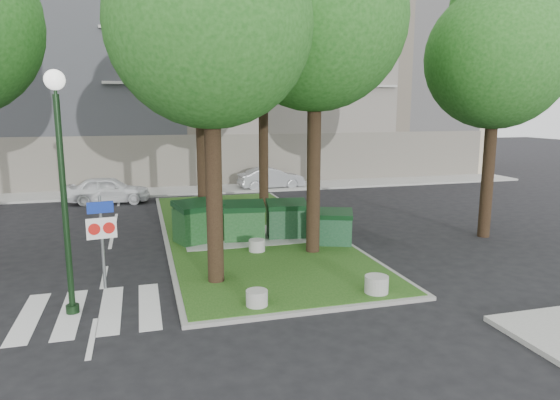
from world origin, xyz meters
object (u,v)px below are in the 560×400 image
object	(u,v)px
dumpster_c	(287,219)
traffic_sign_pole	(102,230)
tree_median_near_left	(213,4)
tree_median_near_right	(318,0)
tree_street_right	(499,45)
street_lamp	(61,165)
bollard_mid	(257,245)
litter_bin	(309,214)
dumpster_a	(198,222)
dumpster_b	(244,221)
car_white	(108,190)
car_silver	(271,178)
bollard_right	(376,284)
tree_median_far	(264,27)
dumpster_d	(333,227)
bollard_left	(257,298)
tree_median_mid	(201,48)

from	to	relation	value
dumpster_c	traffic_sign_pole	world-z (taller)	traffic_sign_pole
tree_median_near_left	tree_median_near_right	size ratio (longest dim) A/B	0.92
tree_street_right	street_lamp	distance (m)	14.98
bollard_mid	litter_bin	bearing A→B (deg)	49.02
tree_street_right	bollard_mid	distance (m)	11.09
dumpster_a	dumpster_b	bearing A→B (deg)	-25.53
dumpster_b	car_white	size ratio (longest dim) A/B	0.40
car_silver	bollard_right	bearing A→B (deg)	171.23
tree_street_right	traffic_sign_pole	bearing A→B (deg)	-171.33
tree_median_far	litter_bin	xyz separation A→B (m)	(0.91, -3.64, -7.84)
bollard_mid	dumpster_c	bearing A→B (deg)	46.86
bollard_mid	traffic_sign_pole	xyz separation A→B (m)	(-4.64, -2.00, 1.31)
tree_median_near_right	dumpster_c	distance (m)	7.51
tree_median_near_left	car_white	size ratio (longest dim) A/B	2.61
dumpster_a	bollard_right	xyz separation A→B (m)	(3.78, -6.28, -0.49)
dumpster_d	tree_median_near_left	bearing A→B (deg)	-127.78
traffic_sign_pole	litter_bin	bearing A→B (deg)	26.69
litter_bin	car_white	bearing A→B (deg)	137.41
litter_bin	tree_median_near_right	bearing A→B (deg)	-106.05
street_lamp	litter_bin	bearing A→B (deg)	39.97
dumpster_a	car_silver	size ratio (longest dim) A/B	0.48
tree_median_near_left	dumpster_c	world-z (taller)	tree_median_near_left
bollard_right	traffic_sign_pole	xyz separation A→B (m)	(-6.72, 2.50, 1.29)
dumpster_c	car_silver	size ratio (longest dim) A/B	0.40
tree_median_near_right	car_silver	distance (m)	15.58
dumpster_a	bollard_left	world-z (taller)	dumpster_a
tree_street_right	dumpster_d	bearing A→B (deg)	178.63
dumpster_c	tree_median_near_right	bearing A→B (deg)	-72.05
dumpster_c	bollard_right	xyz separation A→B (m)	(0.58, -6.10, -0.43)
bollard_right	tree_median_near_right	bearing A→B (deg)	93.16
bollard_mid	dumpster_a	bearing A→B (deg)	133.71
tree_median_near_right	street_lamp	size ratio (longest dim) A/B	2.05
tree_median_near_right	tree_median_far	xyz separation A→B (m)	(0.20, 7.50, 0.33)
tree_median_near_left	tree_median_mid	world-z (taller)	tree_median_near_left
dumpster_c	car_white	size ratio (longest dim) A/B	0.39
bollard_left	car_silver	bearing A→B (deg)	74.20
bollard_left	litter_bin	distance (m)	8.89
bollard_mid	traffic_sign_pole	distance (m)	5.22
tree_median_mid	traffic_sign_pole	size ratio (longest dim) A/B	3.94
dumpster_b	traffic_sign_pole	size ratio (longest dim) A/B	0.63
bollard_right	litter_bin	world-z (taller)	litter_bin
dumpster_c	street_lamp	distance (m)	8.91
tree_street_right	dumpster_d	distance (m)	8.75
tree_median_far	dumpster_c	xyz separation A→B (m)	(-0.56, -5.46, -7.55)
dumpster_c	bollard_mid	distance (m)	2.24
bollard_left	traffic_sign_pole	bearing A→B (deg)	145.11
traffic_sign_pole	bollard_mid	bearing A→B (deg)	14.55
dumpster_b	car_white	bearing A→B (deg)	126.45
tree_median_near_right	car_white	distance (m)	15.24
tree_median_near_right	tree_street_right	xyz separation A→B (m)	(7.00, 0.50, -1.00)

